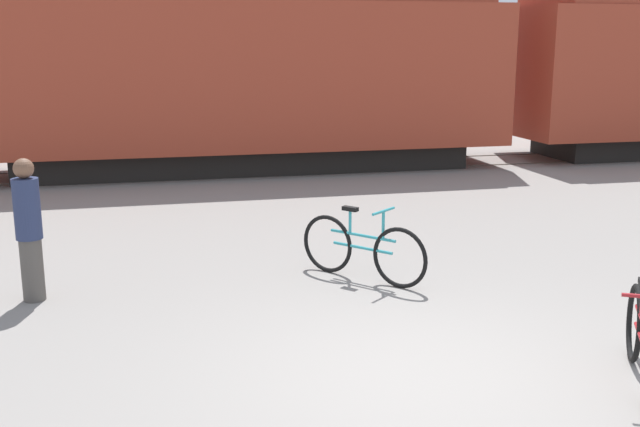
{
  "coord_description": "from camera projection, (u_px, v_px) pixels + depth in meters",
  "views": [
    {
      "loc": [
        -2.27,
        -5.6,
        2.81
      ],
      "look_at": [
        -0.53,
        1.7,
        1.1
      ],
      "focal_mm": 42.0,
      "sensor_mm": 36.0,
      "label": 1
    }
  ],
  "objects": [
    {
      "name": "ground_plane",
      "position": [
        426.0,
        377.0,
        6.45
      ],
      "size": [
        80.0,
        80.0,
        0.0
      ],
      "primitive_type": "plane",
      "color": "gray"
    },
    {
      "name": "bicycle_teal",
      "position": [
        362.0,
        249.0,
        9.03
      ],
      "size": [
        1.18,
        1.4,
        0.91
      ],
      "color": "black",
      "rests_on": "ground_plane"
    },
    {
      "name": "rail_near",
      "position": [
        251.0,
        174.0,
        16.38
      ],
      "size": [
        48.96,
        0.07,
        0.01
      ],
      "primitive_type": "cube",
      "color": "#4C4238",
      "rests_on": "ground_plane"
    },
    {
      "name": "freight_train",
      "position": [
        244.0,
        51.0,
        16.48
      ],
      "size": [
        36.96,
        2.85,
        5.03
      ],
      "color": "black",
      "rests_on": "ground_plane"
    },
    {
      "name": "person_in_navy",
      "position": [
        29.0,
        229.0,
        8.21
      ],
      "size": [
        0.29,
        0.29,
        1.6
      ],
      "rotation": [
        0.0,
        0.0,
        3.76
      ],
      "color": "#514C47",
      "rests_on": "ground_plane"
    },
    {
      "name": "rail_far",
      "position": [
        242.0,
        164.0,
        17.75
      ],
      "size": [
        48.96,
        0.07,
        0.01
      ],
      "primitive_type": "cube",
      "color": "#4C4238",
      "rests_on": "ground_plane"
    }
  ]
}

